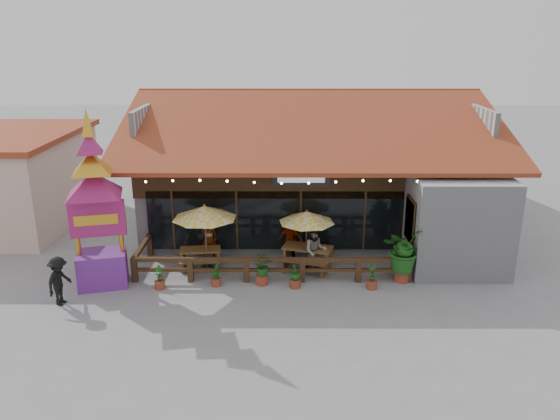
{
  "coord_description": "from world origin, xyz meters",
  "views": [
    {
      "loc": [
        -1.23,
        -18.32,
        8.5
      ],
      "look_at": [
        -1.3,
        1.5,
        2.05
      ],
      "focal_mm": 35.0,
      "sensor_mm": 36.0,
      "label": 1
    }
  ],
  "objects_px": {
    "umbrella_left": "(205,213)",
    "tropical_plant": "(403,250)",
    "thai_sign_tower": "(94,189)",
    "pedestrian": "(59,281)",
    "picnic_table_left": "(200,255)",
    "picnic_table_right": "(308,254)",
    "umbrella_right": "(307,217)"
  },
  "relations": [
    {
      "from": "umbrella_right",
      "to": "pedestrian",
      "type": "bearing_deg",
      "value": -159.08
    },
    {
      "from": "thai_sign_tower",
      "to": "picnic_table_left",
      "type": "bearing_deg",
      "value": 25.7
    },
    {
      "from": "picnic_table_right",
      "to": "thai_sign_tower",
      "type": "bearing_deg",
      "value": -168.73
    },
    {
      "from": "umbrella_left",
      "to": "picnic_table_left",
      "type": "relative_size",
      "value": 1.85
    },
    {
      "from": "thai_sign_tower",
      "to": "tropical_plant",
      "type": "bearing_deg",
      "value": 1.89
    },
    {
      "from": "umbrella_right",
      "to": "picnic_table_right",
      "type": "xyz_separation_m",
      "value": [
        0.05,
        -0.22,
        -1.38
      ]
    },
    {
      "from": "tropical_plant",
      "to": "picnic_table_left",
      "type": "bearing_deg",
      "value": 170.83
    },
    {
      "from": "thai_sign_tower",
      "to": "umbrella_right",
      "type": "bearing_deg",
      "value": 13.01
    },
    {
      "from": "picnic_table_right",
      "to": "thai_sign_tower",
      "type": "height_order",
      "value": "thai_sign_tower"
    },
    {
      "from": "umbrella_right",
      "to": "picnic_table_left",
      "type": "distance_m",
      "value": 4.28
    },
    {
      "from": "umbrella_right",
      "to": "picnic_table_right",
      "type": "relative_size",
      "value": 1.17
    },
    {
      "from": "umbrella_left",
      "to": "pedestrian",
      "type": "distance_m",
      "value": 5.44
    },
    {
      "from": "umbrella_left",
      "to": "pedestrian",
      "type": "relative_size",
      "value": 1.86
    },
    {
      "from": "picnic_table_left",
      "to": "tropical_plant",
      "type": "height_order",
      "value": "tropical_plant"
    },
    {
      "from": "picnic_table_left",
      "to": "tropical_plant",
      "type": "bearing_deg",
      "value": -9.17
    },
    {
      "from": "tropical_plant",
      "to": "umbrella_left",
      "type": "bearing_deg",
      "value": 171.52
    },
    {
      "from": "picnic_table_right",
      "to": "thai_sign_tower",
      "type": "distance_m",
      "value": 7.97
    },
    {
      "from": "picnic_table_left",
      "to": "picnic_table_right",
      "type": "height_order",
      "value": "picnic_table_right"
    },
    {
      "from": "picnic_table_left",
      "to": "pedestrian",
      "type": "bearing_deg",
      "value": -144.18
    },
    {
      "from": "umbrella_left",
      "to": "tropical_plant",
      "type": "bearing_deg",
      "value": -8.48
    },
    {
      "from": "picnic_table_right",
      "to": "tropical_plant",
      "type": "xyz_separation_m",
      "value": [
        3.33,
        -1.1,
        0.59
      ]
    },
    {
      "from": "tropical_plant",
      "to": "pedestrian",
      "type": "relative_size",
      "value": 1.25
    },
    {
      "from": "umbrella_left",
      "to": "thai_sign_tower",
      "type": "xyz_separation_m",
      "value": [
        -3.46,
        -1.41,
        1.31
      ]
    },
    {
      "from": "thai_sign_tower",
      "to": "tropical_plant",
      "type": "height_order",
      "value": "thai_sign_tower"
    },
    {
      "from": "thai_sign_tower",
      "to": "tropical_plant",
      "type": "xyz_separation_m",
      "value": [
        10.6,
        0.35,
        -2.35
      ]
    },
    {
      "from": "umbrella_left",
      "to": "picnic_table_right",
      "type": "height_order",
      "value": "umbrella_left"
    },
    {
      "from": "picnic_table_right",
      "to": "pedestrian",
      "type": "xyz_separation_m",
      "value": [
        -8.21,
        -2.9,
        0.24
      ]
    },
    {
      "from": "umbrella_left",
      "to": "pedestrian",
      "type": "bearing_deg",
      "value": -146.95
    },
    {
      "from": "tropical_plant",
      "to": "thai_sign_tower",
      "type": "bearing_deg",
      "value": -178.11
    },
    {
      "from": "thai_sign_tower",
      "to": "tropical_plant",
      "type": "distance_m",
      "value": 10.86
    },
    {
      "from": "thai_sign_tower",
      "to": "umbrella_left",
      "type": "bearing_deg",
      "value": 22.22
    },
    {
      "from": "umbrella_left",
      "to": "thai_sign_tower",
      "type": "relative_size",
      "value": 0.46
    }
  ]
}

